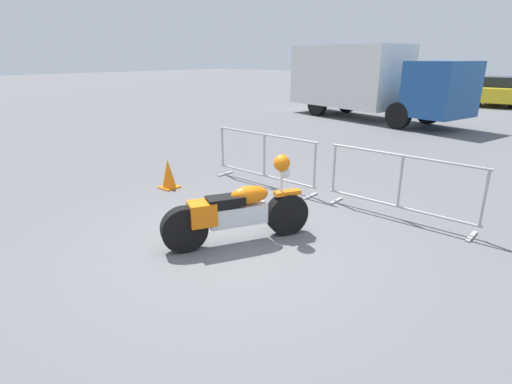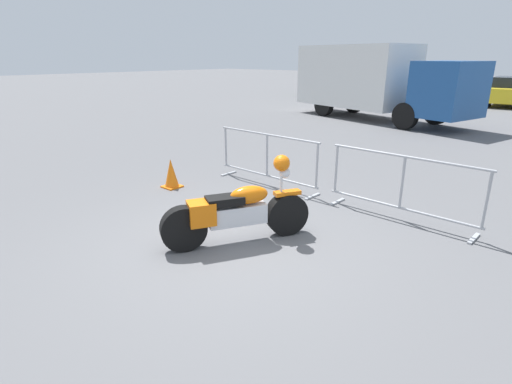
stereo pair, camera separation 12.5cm
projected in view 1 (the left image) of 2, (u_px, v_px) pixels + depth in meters
ground_plane at (235, 246)px, 5.61m from camera, size 120.00×120.00×0.00m
motorcycle at (238, 211)px, 5.60m from camera, size 1.19×1.98×1.22m
crowd_barrier_near at (264, 158)px, 8.11m from camera, size 2.53×0.50×1.07m
crowd_barrier_far at (400, 186)px, 6.41m from camera, size 2.53×0.50×1.07m
box_truck at (365, 79)px, 16.59m from camera, size 8.02×4.10×2.98m
parked_car_green at (320, 83)px, 27.97m from camera, size 1.94×4.29×1.42m
parked_car_silver at (359, 84)px, 26.61m from camera, size 2.01×4.42×1.47m
parked_car_maroon at (398, 87)px, 24.72m from camera, size 1.98×4.36×1.45m
parked_car_white at (444, 89)px, 22.91m from camera, size 1.94×4.27×1.42m
parked_car_yellow at (500, 91)px, 21.59m from camera, size 2.05×4.51×1.50m
traffic_cone at (168, 174)px, 8.00m from camera, size 0.34×0.34×0.59m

